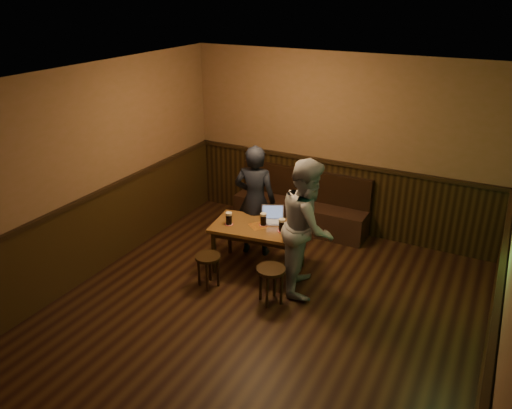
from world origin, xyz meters
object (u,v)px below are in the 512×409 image
object	(u,v)px
bench	(301,210)
stool_right	(271,275)
pint_mid	(263,219)
pint_right	(282,225)
person_grey	(307,226)
stool_left	(208,262)
pub_table	(259,232)
pint_left	(229,218)
person_suit	(255,201)
laptop	(273,218)

from	to	relation	value
bench	stool_right	bearing A→B (deg)	-76.78
bench	stool_right	xyz separation A→B (m)	(0.50, -2.14, 0.08)
pint_mid	bench	bearing A→B (deg)	91.81
pint_right	person_grey	world-z (taller)	person_grey
pint_mid	pint_right	world-z (taller)	same
stool_left	pint_mid	world-z (taller)	pint_mid
pint_mid	person_grey	world-z (taller)	person_grey
pub_table	person_grey	bearing A→B (deg)	-16.75
pint_left	pub_table	bearing A→B (deg)	20.80
pub_table	pint_mid	bearing A→B (deg)	40.02
stool_right	pint_right	size ratio (longest dim) A/B	2.75
bench	person_suit	distance (m)	1.23
pint_right	person_grey	size ratio (longest dim) A/B	0.10
stool_left	person_suit	world-z (taller)	person_suit
bench	pint_left	xyz separation A→B (m)	(-0.38, -1.64, 0.45)
pub_table	stool_right	size ratio (longest dim) A/B	2.74
pint_left	stool_right	bearing A→B (deg)	-29.52
stool_right	person_suit	distance (m)	1.38
person_grey	stool_left	bearing A→B (deg)	98.85
stool_right	laptop	size ratio (longest dim) A/B	1.28
pint_right	person_suit	bearing A→B (deg)	146.48
pint_left	person_suit	size ratio (longest dim) A/B	0.11
pub_table	pint_left	distance (m)	0.45
pub_table	pint_right	bearing A→B (deg)	-7.42
bench	pub_table	world-z (taller)	bench
pint_right	person_grey	xyz separation A→B (m)	(0.41, -0.12, 0.13)
pint_mid	person_grey	xyz separation A→B (m)	(0.71, -0.17, 0.13)
laptop	person_suit	distance (m)	0.44
bench	laptop	bearing A→B (deg)	-85.31
laptop	pint_mid	bearing A→B (deg)	-134.93
bench	pint_right	bearing A→B (deg)	-77.04
laptop	person_suit	bearing A→B (deg)	127.45
bench	stool_left	world-z (taller)	bench
person_grey	bench	bearing A→B (deg)	6.93
stool_left	pint_right	distance (m)	1.09
pint_right	laptop	size ratio (longest dim) A/B	0.46
stool_left	pint_mid	size ratio (longest dim) A/B	2.55
stool_left	person_grey	xyz separation A→B (m)	(1.14, 0.58, 0.53)
pint_left	pint_mid	distance (m)	0.47
pint_left	stool_left	bearing A→B (deg)	-90.57
stool_left	person_suit	bearing A→B (deg)	83.97
pint_left	person_grey	bearing A→B (deg)	1.53
pint_left	laptop	world-z (taller)	laptop
stool_left	laptop	xyz separation A→B (m)	(0.49, 0.91, 0.37)
pint_right	stool_right	bearing A→B (deg)	-76.19
person_suit	person_grey	size ratio (longest dim) A/B	0.93
pint_left	laptop	xyz separation A→B (m)	(0.49, 0.36, -0.03)
person_grey	pub_table	bearing A→B (deg)	63.25
pint_right	person_suit	world-z (taller)	person_suit
person_suit	pint_left	bearing A→B (deg)	66.36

